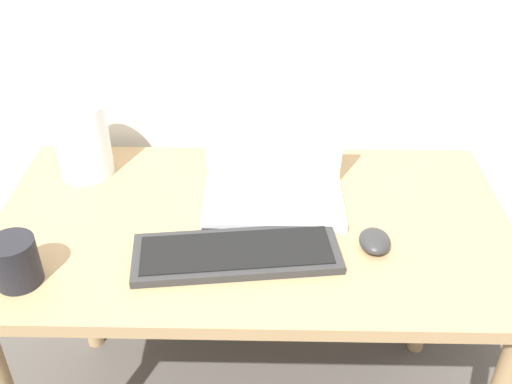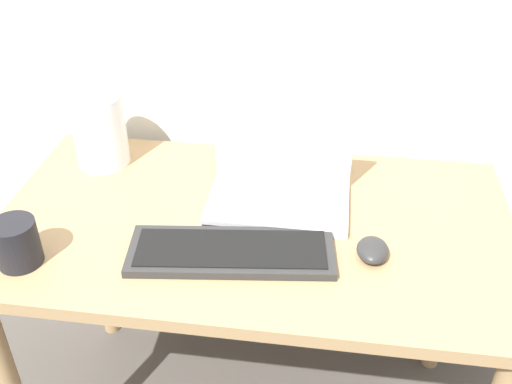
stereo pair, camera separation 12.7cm
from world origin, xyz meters
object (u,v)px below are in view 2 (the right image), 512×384
object	(u,v)px
mug	(17,243)
laptop	(280,182)
vase	(97,117)
mouse	(373,250)
mp3_player	(213,220)
keyboard	(231,252)

from	to	relation	value
mug	laptop	bearing A→B (deg)	30.85
laptop	vase	xyz separation A→B (m)	(-0.47, 0.11, 0.08)
mouse	mp3_player	distance (m)	0.36
mp3_player	mug	size ratio (longest dim) A/B	0.51
keyboard	vase	xyz separation A→B (m)	(-0.39, 0.33, 0.12)
laptop	mouse	xyz separation A→B (m)	(0.21, -0.18, -0.03)
keyboard	mp3_player	xyz separation A→B (m)	(-0.06, 0.11, -0.01)
vase	mp3_player	size ratio (longest dim) A/B	5.32
mp3_player	mug	world-z (taller)	mug
keyboard	vase	world-z (taller)	vase
vase	laptop	bearing A→B (deg)	-12.74
keyboard	mp3_player	distance (m)	0.13
keyboard	mp3_player	world-z (taller)	keyboard
laptop	mp3_player	distance (m)	0.18
vase	mug	xyz separation A→B (m)	(-0.03, -0.41, -0.08)
mouse	vase	size ratio (longest dim) A/B	0.32
laptop	keyboard	bearing A→B (deg)	-109.45
keyboard	mug	world-z (taller)	mug
vase	mouse	bearing A→B (deg)	-22.80
mouse	mp3_player	bearing A→B (deg)	168.52
laptop	mp3_player	xyz separation A→B (m)	(-0.14, -0.11, -0.05)
keyboard	mug	xyz separation A→B (m)	(-0.43, -0.08, 0.04)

